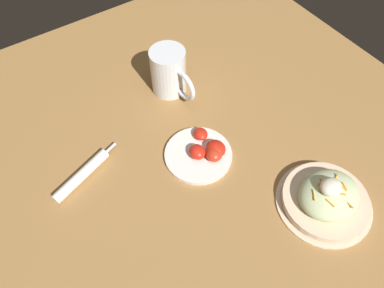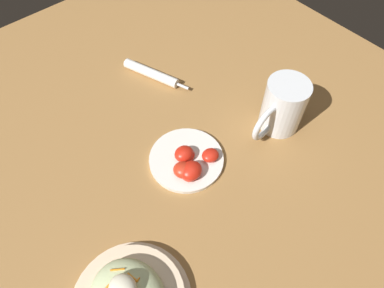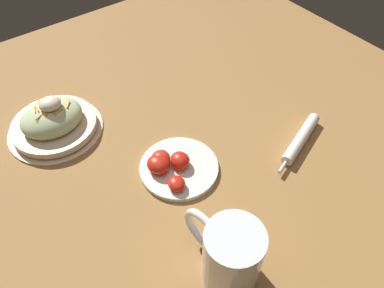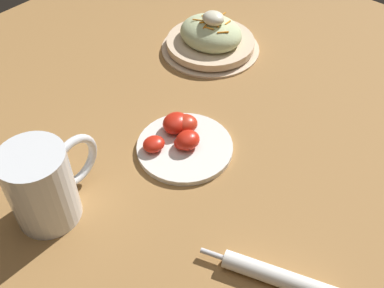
% 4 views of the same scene
% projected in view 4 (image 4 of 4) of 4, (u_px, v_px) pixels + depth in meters
% --- Properties ---
extents(ground_plane, '(1.43, 1.43, 0.00)m').
position_uv_depth(ground_plane, '(209.00, 154.00, 0.81)').
color(ground_plane, '#9E703D').
extents(salad_plate, '(0.22, 0.22, 0.10)m').
position_uv_depth(salad_plate, '(211.00, 38.00, 1.02)').
color(salad_plate, beige).
rests_on(salad_plate, ground_plane).
extents(beer_mug, '(0.10, 0.16, 0.14)m').
position_uv_depth(beer_mug, '(44.00, 188.00, 0.68)').
color(beer_mug, white).
rests_on(beer_mug, ground_plane).
extents(napkin_roll, '(0.20, 0.08, 0.03)m').
position_uv_depth(napkin_roll, '(280.00, 278.00, 0.63)').
color(napkin_roll, white).
rests_on(napkin_roll, ground_plane).
extents(tomato_plate, '(0.17, 0.17, 0.04)m').
position_uv_depth(tomato_plate, '(182.00, 140.00, 0.82)').
color(tomato_plate, white).
rests_on(tomato_plate, ground_plane).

